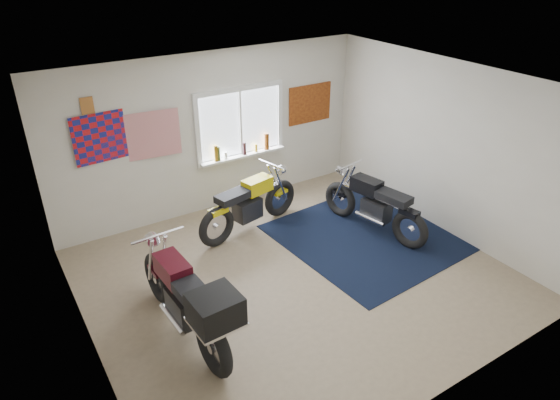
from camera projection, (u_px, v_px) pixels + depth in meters
ground at (296, 276)px, 7.03m from camera, size 5.50×5.50×0.00m
room_shell at (298, 171)px, 6.27m from camera, size 5.50×5.50×5.50m
navy_rug at (367, 236)px, 7.96m from camera, size 2.66×2.75×0.01m
window_assembly at (240, 128)px, 8.47m from camera, size 1.66×0.17×1.26m
oil_bottles at (242, 148)px, 8.57m from camera, size 1.07×0.09×0.30m
flag_display at (87, 106)px, 6.98m from camera, size 1.60×0.10×1.17m
triumph_poster at (310, 104)px, 9.08m from camera, size 0.90×0.03×0.70m
yellow_triumph at (249, 205)px, 7.97m from camera, size 1.99×0.68×1.01m
black_chrome_bike at (374, 206)px, 7.93m from camera, size 0.66×1.98×1.03m
maroon_tourer at (188, 302)px, 5.65m from camera, size 0.66×2.20×1.12m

